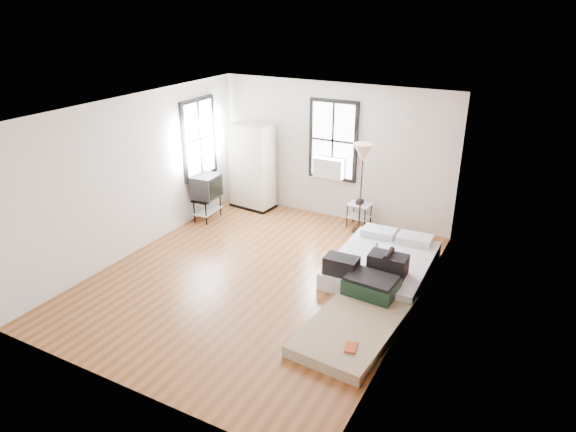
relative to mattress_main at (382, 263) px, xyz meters
The scene contains 8 objects.
ground 2.08m from the mattress_main, 147.46° to the right, with size 6.00×6.00×0.00m, color brown.
room_shell 2.30m from the mattress_main, 153.62° to the right, with size 5.02×6.02×2.80m.
mattress_main is the anchor object (origin of this frame).
mattress_bare 1.58m from the mattress_main, 82.98° to the right, with size 1.25×2.15×0.45m.
wardrobe 3.88m from the mattress_main, 156.20° to the left, with size 0.99×0.63×1.86m.
side_table 1.91m from the mattress_main, 122.43° to the left, with size 0.47×0.39×0.58m.
floor_lamp 2.14m from the mattress_main, 124.18° to the left, with size 0.39×0.39×1.80m.
tv_stand 4.02m from the mattress_main, behind, with size 0.52×0.71×0.96m.
Camera 1 is at (3.94, -6.36, 4.28)m, focal length 32.00 mm.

